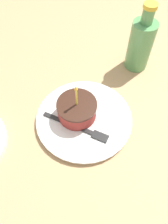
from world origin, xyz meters
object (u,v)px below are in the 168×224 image
object	(u,v)px
cake_slice	(77,109)
fork	(79,128)
bottle	(140,44)
plate	(84,118)

from	to	relation	value
cake_slice	fork	size ratio (longest dim) A/B	0.65
fork	bottle	bearing A→B (deg)	65.78
plate	cake_slice	world-z (taller)	cake_slice
cake_slice	plate	bearing A→B (deg)	-11.28
plate	cake_slice	distance (m)	0.04
cake_slice	bottle	bearing A→B (deg)	59.56
plate	fork	size ratio (longest dim) A/B	1.41
plate	bottle	bearing A→B (deg)	63.53
plate	cake_slice	xyz separation A→B (m)	(-0.02, 0.00, 0.03)
plate	fork	bearing A→B (deg)	-97.38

